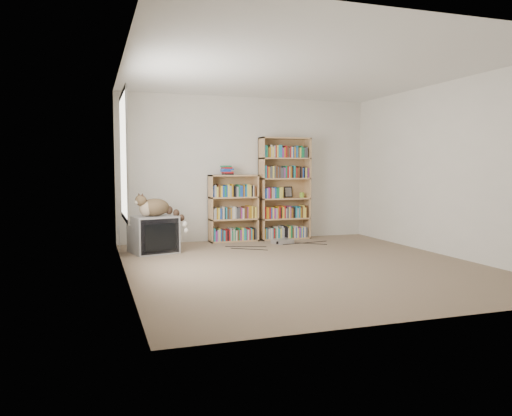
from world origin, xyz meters
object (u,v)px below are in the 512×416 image
object	(u,v)px
cat	(159,210)
bookcase_short	(233,211)
crt_tv	(153,234)
dvd_player	(282,241)
bookcase_tall	(284,191)

from	to	relation	value
cat	bookcase_short	distance (m)	1.59
bookcase_short	crt_tv	bearing A→B (deg)	-152.71
cat	bookcase_short	xyz separation A→B (m)	(1.37, 0.80, -0.12)
bookcase_short	cat	bearing A→B (deg)	-149.74
bookcase_short	dvd_player	size ratio (longest dim) A/B	3.54
crt_tv	dvd_player	world-z (taller)	crt_tv
cat	dvd_player	xyz separation A→B (m)	(2.09, 0.28, -0.61)
crt_tv	bookcase_tall	world-z (taller)	bookcase_tall
cat	bookcase_tall	size ratio (longest dim) A/B	0.45
cat	bookcase_tall	bearing A→B (deg)	-5.50
cat	bookcase_tall	distance (m)	2.46
crt_tv	cat	xyz separation A→B (m)	(0.09, -0.05, 0.37)
crt_tv	dvd_player	bearing A→B (deg)	-7.74
cat	dvd_player	distance (m)	2.19
bookcase_tall	dvd_player	bearing A→B (deg)	-114.32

